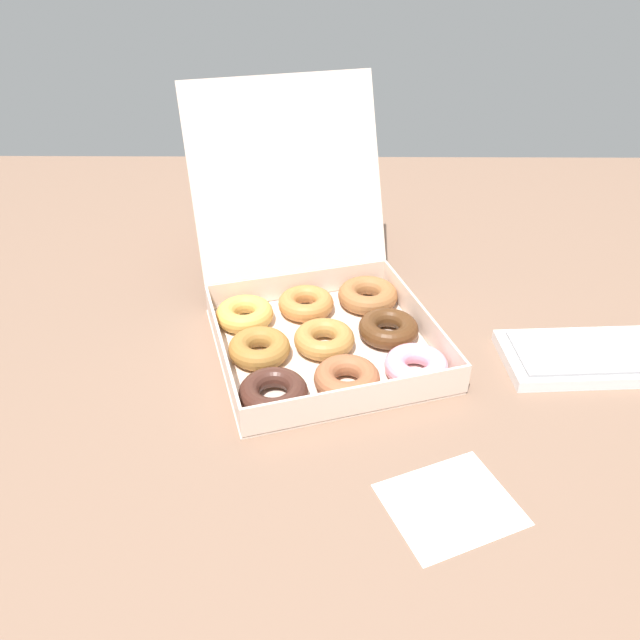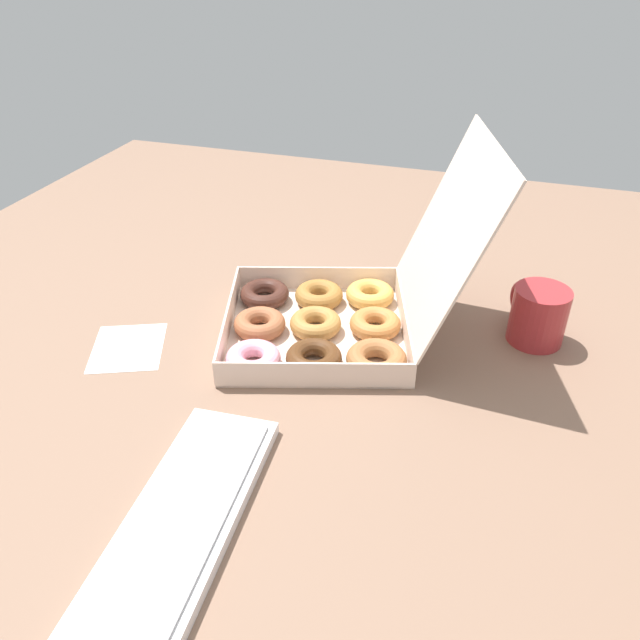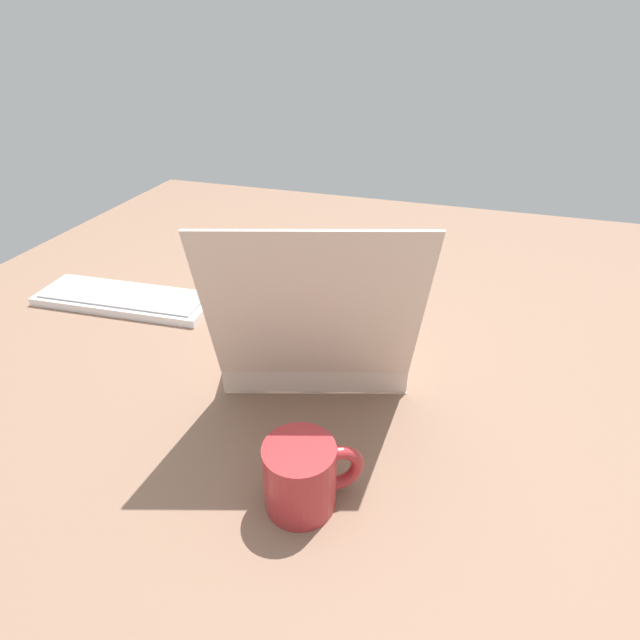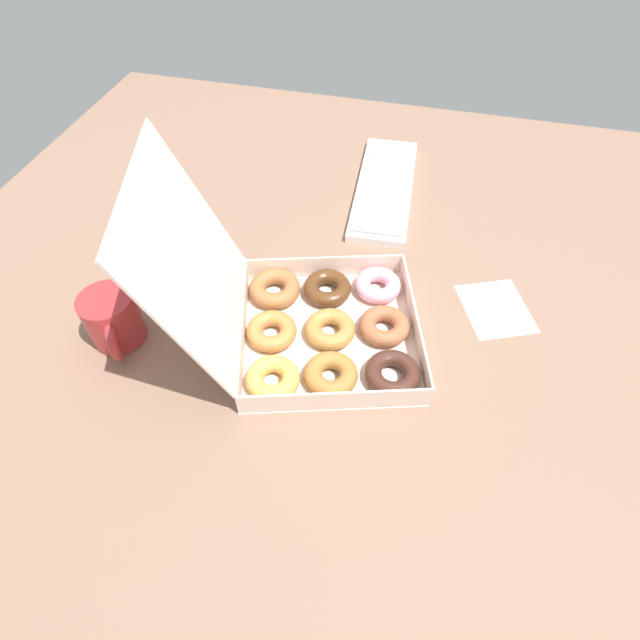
{
  "view_description": "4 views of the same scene",
  "coord_description": "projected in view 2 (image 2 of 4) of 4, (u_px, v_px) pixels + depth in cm",
  "views": [
    {
      "loc": [
        -0.46,
        -73.7,
        55.61
      ],
      "look_at": [
        -1.11,
        4.75,
        3.77
      ],
      "focal_mm": 35.0,
      "sensor_mm": 36.0,
      "label": 1
    },
    {
      "loc": [
        87.21,
        30.81,
        62.17
      ],
      "look_at": [
        -0.41,
        3.09,
        2.5
      ],
      "focal_mm": 35.0,
      "sensor_mm": 36.0,
      "label": 2
    },
    {
      "loc": [
        -24.9,
        80.75,
        55.68
      ],
      "look_at": [
        0.23,
        -0.32,
        3.57
      ],
      "focal_mm": 28.0,
      "sensor_mm": 36.0,
      "label": 3
    },
    {
      "loc": [
        -55.18,
        -9.63,
        71.6
      ],
      "look_at": [
        -1.49,
        3.88,
        5.76
      ],
      "focal_mm": 28.0,
      "sensor_mm": 36.0,
      "label": 4
    }
  ],
  "objects": [
    {
      "name": "ground_plane",
      "position": [
        303.0,
        335.0,
        1.12
      ],
      "size": [
        180.0,
        180.0,
        2.0
      ],
      "primitive_type": "cube",
      "color": "#82624E"
    },
    {
      "name": "donut_box",
      "position": [
        332.0,
        315.0,
        1.08
      ],
      "size": [
        42.33,
        49.95,
        34.18
      ],
      "color": "beige",
      "rests_on": "ground_plane"
    },
    {
      "name": "keyboard",
      "position": [
        173.0,
        529.0,
        0.74
      ],
      "size": [
        40.67,
        15.14,
        2.2
      ],
      "color": "white",
      "rests_on": "ground_plane"
    },
    {
      "name": "coffee_mug",
      "position": [
        537.0,
        314.0,
        1.06
      ],
      "size": [
        12.51,
        10.07,
        9.95
      ],
      "color": "#AD2E31",
      "rests_on": "ground_plane"
    },
    {
      "name": "paper_napkin",
      "position": [
        128.0,
        347.0,
        1.07
      ],
      "size": [
        17.41,
        16.31,
        0.15
      ],
      "primitive_type": "cube",
      "rotation": [
        0.0,
        0.0,
        0.4
      ],
      "color": "white",
      "rests_on": "ground_plane"
    }
  ]
}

